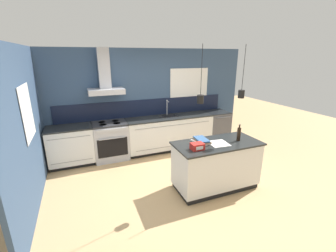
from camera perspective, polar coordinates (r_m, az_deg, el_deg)
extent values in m
plane|color=tan|center=(4.57, 2.10, -14.58)|extent=(16.00, 16.00, 0.00)
cube|color=#354C6B|center=(5.89, -5.82, 6.39)|extent=(5.60, 0.06, 2.60)
cube|color=black|center=(5.89, -5.66, 4.65)|extent=(4.42, 0.02, 0.43)
cube|color=white|center=(6.26, 5.41, 10.01)|extent=(1.12, 0.01, 0.96)
cube|color=black|center=(6.26, 5.38, 10.02)|extent=(1.04, 0.01, 0.88)
cube|color=#B5B5BA|center=(5.39, -15.41, 8.50)|extent=(0.80, 0.46, 0.12)
cube|color=#B5B5BA|center=(5.43, -15.97, 13.94)|extent=(0.26, 0.20, 0.90)
cylinder|color=black|center=(3.70, 8.53, 13.88)|extent=(0.01, 0.01, 0.79)
cylinder|color=black|center=(3.75, 8.21, 6.76)|extent=(0.11, 0.11, 0.14)
sphere|color=#F9D18C|center=(3.75, 8.21, 6.76)|extent=(0.06, 0.06, 0.06)
cylinder|color=black|center=(4.11, 18.70, 13.83)|extent=(0.01, 0.01, 0.75)
cylinder|color=black|center=(4.16, 18.11, 7.72)|extent=(0.11, 0.11, 0.14)
sphere|color=#F9D18C|center=(4.16, 18.11, 7.72)|extent=(0.06, 0.06, 0.06)
cube|color=#354C6B|center=(4.46, -31.88, 0.18)|extent=(0.06, 3.80, 2.60)
cube|color=white|center=(4.25, -32.15, 2.91)|extent=(0.01, 0.76, 0.88)
cube|color=black|center=(4.25, -32.25, 2.90)|extent=(0.01, 0.68, 0.80)
cube|color=black|center=(5.77, -22.87, -8.34)|extent=(0.94, 0.56, 0.09)
cube|color=silver|center=(5.58, -23.40, -4.38)|extent=(0.97, 0.62, 0.79)
cube|color=gray|center=(5.19, -23.80, -2.77)|extent=(0.85, 0.01, 0.01)
cube|color=gray|center=(5.39, -23.08, -8.27)|extent=(0.85, 0.01, 0.01)
cube|color=#232626|center=(5.45, -23.91, -0.37)|extent=(0.99, 0.64, 0.03)
cube|color=black|center=(6.15, 0.27, -5.29)|extent=(2.21, 0.56, 0.09)
cube|color=silver|center=(5.96, 0.39, -1.50)|extent=(2.28, 0.62, 0.79)
cube|color=gray|center=(5.60, 1.61, 0.20)|extent=(2.00, 0.01, 0.01)
cube|color=gray|center=(5.79, 1.56, -5.01)|extent=(2.00, 0.01, 0.01)
cube|color=#232626|center=(5.84, 0.39, 2.31)|extent=(2.30, 0.64, 0.03)
cube|color=#262628|center=(5.89, 0.21, 2.53)|extent=(0.48, 0.34, 0.01)
cylinder|color=#B5B5BA|center=(5.96, -0.26, 4.69)|extent=(0.02, 0.02, 0.39)
sphere|color=#B5B5BA|center=(5.92, -0.26, 6.54)|extent=(0.03, 0.03, 0.03)
cylinder|color=#B5B5BA|center=(5.86, -0.04, 6.24)|extent=(0.02, 0.12, 0.02)
cube|color=#B5B5BA|center=(5.62, -14.33, -3.83)|extent=(0.79, 0.62, 0.87)
cube|color=black|center=(5.34, -13.82, -5.34)|extent=(0.68, 0.02, 0.44)
cylinder|color=#B5B5BA|center=(5.23, -13.96, -3.11)|extent=(0.59, 0.02, 0.02)
cube|color=#B5B5BA|center=(5.19, -14.14, -1.07)|extent=(0.68, 0.02, 0.07)
cube|color=#2D2D30|center=(5.47, -14.68, 0.62)|extent=(0.79, 0.60, 0.04)
cylinder|color=black|center=(5.56, -16.46, 0.91)|extent=(0.17, 0.17, 0.00)
cylinder|color=black|center=(5.59, -13.25, 1.27)|extent=(0.17, 0.17, 0.00)
cylinder|color=black|center=(5.35, -16.21, 0.30)|extent=(0.17, 0.17, 0.00)
cylinder|color=black|center=(5.39, -12.88, 0.68)|extent=(0.17, 0.17, 0.00)
cube|color=#4C4C51|center=(6.63, 12.04, -0.28)|extent=(0.61, 0.62, 0.89)
cube|color=black|center=(6.51, 12.29, 3.53)|extent=(0.61, 0.62, 0.02)
cylinder|color=#4C4C51|center=(6.27, 13.92, 2.13)|extent=(0.46, 0.02, 0.02)
cube|color=black|center=(4.57, 11.74, -14.31)|extent=(1.48, 0.68, 0.09)
cube|color=silver|center=(4.35, 12.10, -9.37)|extent=(1.54, 0.71, 0.79)
cube|color=#232626|center=(4.19, 12.46, -4.35)|extent=(1.59, 0.76, 0.03)
cylinder|color=black|center=(4.35, 17.54, -2.01)|extent=(0.07, 0.07, 0.25)
cylinder|color=black|center=(4.30, 17.72, -0.12)|extent=(0.03, 0.03, 0.06)
cylinder|color=#262628|center=(4.29, 17.76, 0.29)|extent=(0.03, 0.03, 0.01)
cube|color=silver|center=(4.13, 8.47, -3.99)|extent=(0.29, 0.37, 0.03)
cube|color=olive|center=(4.11, 8.63, -3.70)|extent=(0.20, 0.32, 0.02)
cube|color=#335684|center=(4.11, 8.50, -3.34)|extent=(0.22, 0.35, 0.03)
cube|color=red|center=(3.82, 7.44, -5.14)|extent=(0.22, 0.16, 0.11)
cube|color=white|center=(3.75, 8.05, -5.58)|extent=(0.13, 0.01, 0.05)
cube|color=silver|center=(4.15, 12.75, -4.34)|extent=(0.36, 0.36, 0.01)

